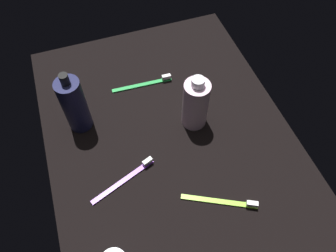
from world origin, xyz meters
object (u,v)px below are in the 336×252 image
at_px(bodywash_bottle, 196,104).
at_px(toothbrush_lime, 224,202).
at_px(toothbrush_purple, 127,178).
at_px(toothbrush_green, 146,83).
at_px(lotion_bottle, 74,105).

xyz_separation_m(bodywash_bottle, toothbrush_lime, (0.24, -0.02, -0.07)).
distance_m(toothbrush_lime, toothbrush_purple, 0.24).
height_order(toothbrush_green, toothbrush_lime, same).
xyz_separation_m(lotion_bottle, toothbrush_lime, (0.33, 0.28, -0.08)).
distance_m(lotion_bottle, bodywash_bottle, 0.31).
bearing_deg(toothbrush_purple, toothbrush_green, 154.65).
xyz_separation_m(toothbrush_green, toothbrush_purple, (0.28, -0.13, 0.00)).
distance_m(bodywash_bottle, toothbrush_green, 0.20).
bearing_deg(toothbrush_lime, lotion_bottle, -140.30).
bearing_deg(lotion_bottle, toothbrush_green, 110.67).
bearing_deg(toothbrush_green, toothbrush_lime, 9.49).
bearing_deg(toothbrush_green, toothbrush_purple, -25.35).
height_order(toothbrush_green, toothbrush_purple, same).
bearing_deg(toothbrush_purple, toothbrush_lime, 56.46).
relative_size(toothbrush_green, toothbrush_lime, 1.09).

